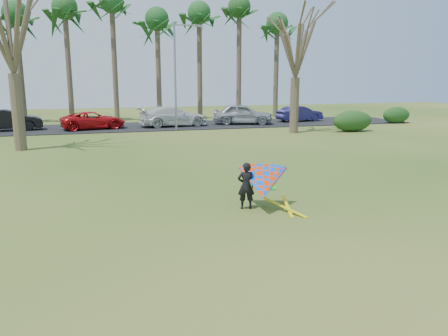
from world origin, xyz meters
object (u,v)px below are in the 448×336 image
object	(u,v)px
bare_tree_right	(297,40)
streetlight	(177,71)
car_5	(300,114)
car_3	(173,116)
bare_tree_left	(9,20)
kite_flyer	(262,183)
car_1	(9,120)
car_4	(243,114)
car_2	(93,120)

from	to	relation	value
bare_tree_right	streetlight	bearing A→B (deg)	152.97
streetlight	car_5	distance (m)	12.83
bare_tree_right	car_3	xyz separation A→B (m)	(-7.83, 6.36, -5.70)
bare_tree_left	streetlight	bearing A→B (deg)	34.57
streetlight	car_3	world-z (taller)	streetlight
bare_tree_right	kite_flyer	distance (m)	20.36
car_1	kite_flyer	xyz separation A→B (m)	(11.04, -24.00, -0.00)
car_4	car_3	bearing A→B (deg)	107.68
car_4	kite_flyer	distance (m)	24.73
car_5	car_3	bearing A→B (deg)	88.13
streetlight	car_4	xyz separation A→B (m)	(6.03, 2.36, -3.54)
streetlight	car_3	size ratio (longest dim) A/B	1.44
streetlight	car_2	distance (m)	7.61
bare_tree_left	car_4	world-z (taller)	bare_tree_left
bare_tree_left	car_5	distance (m)	25.05
car_4	bare_tree_left	bearing A→B (deg)	137.65
bare_tree_left	car_2	world-z (taller)	bare_tree_left
car_5	bare_tree_left	bearing A→B (deg)	108.69
streetlight	car_1	xyz separation A→B (m)	(-12.38, 2.75, -3.62)
car_2	car_3	size ratio (longest dim) A/B	0.87
car_1	car_4	world-z (taller)	car_4
car_1	car_2	distance (m)	6.12
bare_tree_left	kite_flyer	distance (m)	17.83
car_1	kite_flyer	bearing A→B (deg)	-162.70
bare_tree_left	car_4	xyz separation A→B (m)	(16.19, 9.36, -5.99)
bare_tree_right	car_1	distance (m)	22.07
car_1	car_2	bearing A→B (deg)	-103.51
bare_tree_left	car_1	xyz separation A→B (m)	(-2.22, 9.75, -6.07)
car_3	kite_flyer	world-z (taller)	kite_flyer
car_1	car_2	xyz separation A→B (m)	(6.09, -0.65, -0.11)
bare_tree_right	car_4	world-z (taller)	bare_tree_right
car_1	car_3	xyz separation A→B (m)	(12.39, -0.40, 0.03)
car_2	car_4	distance (m)	12.32
bare_tree_left	car_2	bearing A→B (deg)	66.95
car_5	car_2	bearing A→B (deg)	87.37
bare_tree_right	kite_flyer	size ratio (longest dim) A/B	3.86
streetlight	car_2	xyz separation A→B (m)	(-6.29, 2.10, -3.73)
kite_flyer	car_3	bearing A→B (deg)	86.73
car_2	car_5	world-z (taller)	car_5
car_3	car_4	world-z (taller)	car_4
car_5	kite_flyer	distance (m)	27.85
bare_tree_left	car_1	size ratio (longest dim) A/B	2.05
streetlight	kite_flyer	size ratio (longest dim) A/B	3.35
car_1	car_2	size ratio (longest dim) A/B	0.98
car_3	bare_tree_right	bearing A→B (deg)	-135.90
bare_tree_right	car_2	bearing A→B (deg)	156.64
car_2	bare_tree_left	bearing A→B (deg)	144.46
bare_tree_left	streetlight	size ratio (longest dim) A/B	1.21
streetlight	car_5	size ratio (longest dim) A/B	1.88
car_3	car_5	world-z (taller)	car_3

